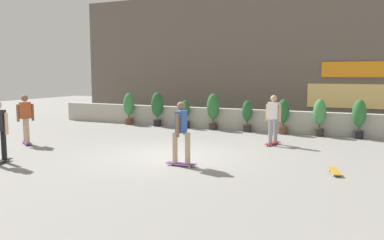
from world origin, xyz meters
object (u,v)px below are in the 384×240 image
Objects in this scene: potted_plant_1 at (157,106)px; skater_by_wall_right at (26,117)px; potted_plant_4 at (247,114)px; potted_plant_7 at (359,116)px; skater_by_wall_left at (273,117)px; potted_plant_6 at (320,115)px; potted_plant_2 at (186,113)px; potted_plant_0 at (129,106)px; potted_plant_3 at (213,109)px; skater_far_left at (181,131)px; potted_plant_5 at (283,114)px; skateboard_near_camera at (335,171)px.

skater_by_wall_right is at bearing -106.98° from potted_plant_1.
potted_plant_4 is 0.89× the size of potted_plant_7.
potted_plant_6 is at bearing 64.68° from skater_by_wall_left.
potted_plant_4 is at bearing -0.00° from potted_plant_2.
potted_plant_6 is at bearing 0.00° from potted_plant_1.
potted_plant_0 is 1.01× the size of potted_plant_7.
potted_plant_1 reaches higher than potted_plant_4.
skater_by_wall_left is at bearing -23.55° from potted_plant_1.
potted_plant_0 is 5.81m from potted_plant_4.
potted_plant_1 is 1.45m from potted_plant_2.
potted_plant_4 is (2.83, -0.00, 0.05)m from potted_plant_2.
potted_plant_0 is at bearing -180.00° from potted_plant_2.
potted_plant_2 is 0.85× the size of potted_plant_7.
potted_plant_2 is (2.98, 0.00, -0.19)m from potted_plant_0.
potted_plant_3 is at bearing 0.00° from potted_plant_0.
potted_plant_7 is 0.87× the size of skater_by_wall_right.
skater_far_left reaches higher than potted_plant_4.
skater_by_wall_right reaches higher than potted_plant_4.
potted_plant_7 is (4.29, -0.00, 0.12)m from potted_plant_4.
potted_plant_0 is 1.06× the size of potted_plant_5.
potted_plant_0 is 1.19× the size of potted_plant_2.
potted_plant_4 is 0.77× the size of skater_far_left.
potted_plant_6 is (2.88, 0.00, 0.10)m from potted_plant_4.
potted_plant_5 is (7.30, 0.00, -0.06)m from potted_plant_0.
potted_plant_6 is 5.95m from skateboard_near_camera.
skater_by_wall_left is at bearing 124.69° from skateboard_near_camera.
skater_by_wall_right reaches higher than potted_plant_6.
potted_plant_7 is at bearing -0.00° from potted_plant_2.
skater_by_wall_left reaches higher than potted_plant_4.
potted_plant_1 is at bearing 180.00° from potted_plant_3.
potted_plant_7 is at bearing 44.53° from skater_by_wall_left.
potted_plant_1 is 1.08× the size of potted_plant_6.
skater_by_wall_right is (-7.56, -5.93, 0.14)m from potted_plant_5.
skater_far_left is at bearing -48.04° from potted_plant_0.
skater_far_left reaches higher than potted_plant_2.
potted_plant_2 is at bearing 139.17° from skateboard_near_camera.
potted_plant_5 is at bearing -0.00° from potted_plant_2.
potted_plant_0 is 8.69m from potted_plant_6.
skater_far_left is 6.26m from skater_by_wall_right.
potted_plant_3 is 7.48m from skater_by_wall_right.
potted_plant_6 is (1.39, 0.00, 0.04)m from potted_plant_5.
skater_by_wall_right is (-10.36, -5.93, 0.09)m from potted_plant_7.
skater_by_wall_left is 8.43m from skater_by_wall_right.
potted_plant_3 is 6.83m from skater_far_left.
potted_plant_3 is 1.19× the size of potted_plant_4.
potted_plant_7 is at bearing 86.17° from skateboard_near_camera.
potted_plant_5 is at bearing 78.57° from skater_far_left.
skater_by_wall_left is (5.92, -2.58, 0.02)m from potted_plant_1.
potted_plant_5 is at bearing -180.00° from potted_plant_6.
potted_plant_4 is 1.59× the size of skateboard_near_camera.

